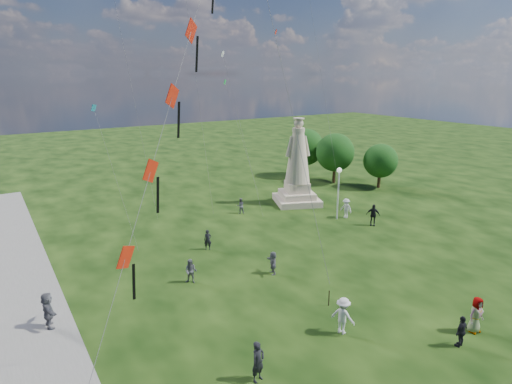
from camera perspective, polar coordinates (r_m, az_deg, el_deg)
statue at (r=41.27m, az=5.55°, el=2.69°), size 5.31×5.31×8.26m
lamppost at (r=37.08m, az=10.97°, el=1.28°), size 0.42×0.42×4.57m
tree_row at (r=50.58m, az=10.20°, el=5.26°), size 7.50×12.84×5.84m
person_0 at (r=18.74m, az=0.27°, el=-21.68°), size 0.74×0.58×1.78m
person_1 at (r=26.40m, az=-8.68°, el=-10.40°), size 0.86×0.84×1.53m
person_2 at (r=21.90m, az=11.51°, el=-15.86°), size 0.99×1.35×1.87m
person_3 at (r=22.75m, az=25.71°, el=-16.39°), size 0.95×0.54×1.55m
person_4 at (r=24.09m, az=27.26°, el=-14.35°), size 0.94×0.62×1.84m
person_5 at (r=24.07m, az=-25.96°, el=-14.17°), size 0.79×1.75×1.86m
person_6 at (r=30.97m, az=-6.45°, el=-6.35°), size 0.64×0.54×1.49m
person_7 at (r=38.58m, az=-2.09°, el=-1.85°), size 0.79×0.60×1.44m
person_8 at (r=38.24m, az=11.91°, el=-2.12°), size 0.77×1.20×1.73m
person_9 at (r=36.82m, az=15.34°, el=-2.95°), size 1.14×1.16×1.84m
person_11 at (r=27.27m, az=2.27°, el=-9.40°), size 1.00×1.49×1.48m
red_kite_train at (r=18.46m, az=-9.98°, el=15.38°), size 11.06×9.35×19.74m
small_kites at (r=39.18m, az=-7.81°, el=17.72°), size 31.76×16.26×32.30m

